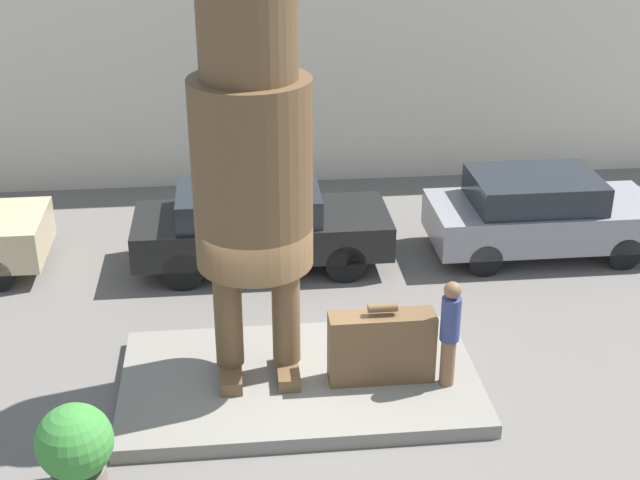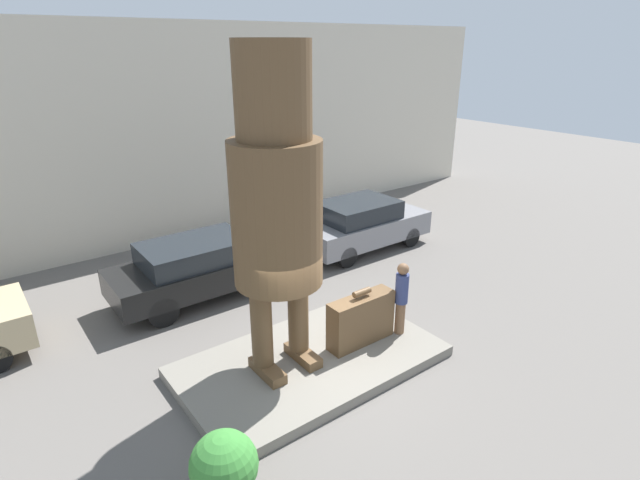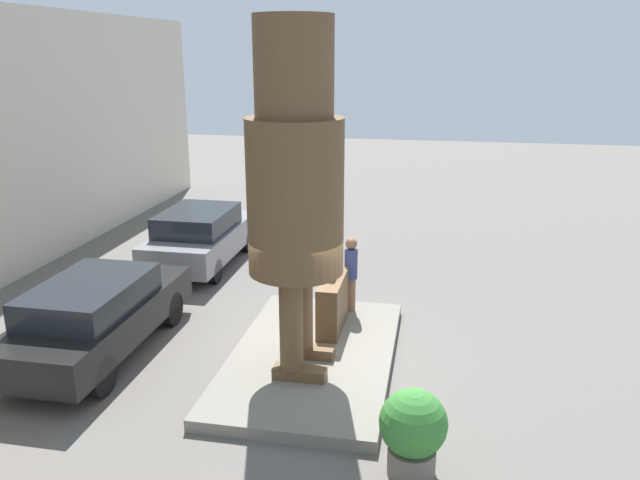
# 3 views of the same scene
# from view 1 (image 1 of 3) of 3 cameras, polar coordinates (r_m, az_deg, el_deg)

# --- Properties ---
(ground_plane) EXTENTS (60.00, 60.00, 0.00)m
(ground_plane) POSITION_cam_1_polar(r_m,az_deg,el_deg) (12.81, -1.28, -9.44)
(ground_plane) COLOR #605B56
(pedestal) EXTENTS (5.01, 2.86, 0.21)m
(pedestal) POSITION_cam_1_polar(r_m,az_deg,el_deg) (12.75, -1.28, -9.05)
(pedestal) COLOR slate
(pedestal) RESTS_ON ground_plane
(building_backdrop) EXTENTS (28.00, 0.60, 6.51)m
(building_backdrop) POSITION_cam_1_polar(r_m,az_deg,el_deg) (19.29, -3.51, 13.08)
(building_backdrop) COLOR beige
(building_backdrop) RESTS_ON ground_plane
(statue_figure) EXTENTS (1.55, 1.55, 5.75)m
(statue_figure) POSITION_cam_1_polar(r_m,az_deg,el_deg) (11.29, -4.41, 5.95)
(statue_figure) COLOR brown
(statue_figure) RESTS_ON pedestal
(giant_suitcase) EXTENTS (1.46, 0.41, 1.19)m
(giant_suitcase) POSITION_cam_1_polar(r_m,az_deg,el_deg) (12.38, 3.95, -6.82)
(giant_suitcase) COLOR brown
(giant_suitcase) RESTS_ON pedestal
(tourist) EXTENTS (0.27, 0.27, 1.58)m
(tourist) POSITION_cam_1_polar(r_m,az_deg,el_deg) (12.19, 8.31, -5.68)
(tourist) COLOR brown
(tourist) RESTS_ON pedestal
(parked_car_black) EXTENTS (4.52, 1.77, 1.49)m
(parked_car_black) POSITION_cam_1_polar(r_m,az_deg,el_deg) (15.85, -3.95, 1.02)
(parked_car_black) COLOR black
(parked_car_black) RESTS_ON ground_plane
(parked_car_grey) EXTENTS (4.12, 1.82, 1.52)m
(parked_car_grey) POSITION_cam_1_polar(r_m,az_deg,el_deg) (16.80, 13.90, 1.72)
(parked_car_grey) COLOR gray
(parked_car_grey) RESTS_ON ground_plane
(planter_pot) EXTENTS (0.91, 0.91, 1.22)m
(planter_pot) POSITION_cam_1_polar(r_m,az_deg,el_deg) (11.02, -15.38, -12.76)
(planter_pot) COLOR #70665B
(planter_pot) RESTS_ON ground_plane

